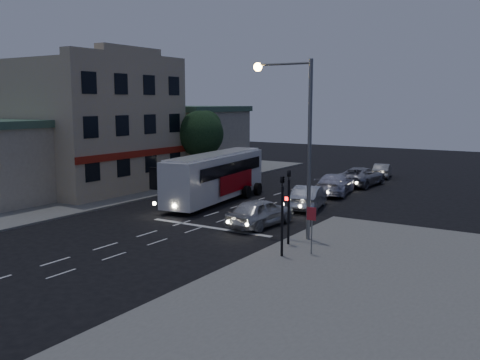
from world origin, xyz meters
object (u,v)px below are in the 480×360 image
Objects in this scene: regulatory_sign at (312,223)px; street_tree at (200,132)px; traffic_signal_main at (289,198)px; streetlight at (298,128)px; car_sedan_a at (309,197)px; car_extra at (382,171)px; car_suv at (260,212)px; car_sedan_c at (361,176)px; traffic_signal_side at (282,206)px; tour_bus at (216,176)px; car_sedan_b at (335,184)px.

street_tree is at bearing 138.92° from regulatory_sign.
traffic_signal_main is 0.46× the size of streetlight.
streetlight is at bearing 128.75° from regulatory_sign.
car_sedan_a is 1.18× the size of car_extra.
traffic_signal_main is (3.32, -3.02, 1.60)m from car_suv.
streetlight is (-0.26, 1.42, 3.31)m from traffic_signal_main.
car_sedan_c is 0.91× the size of street_tree.
car_extra is (0.03, 5.59, -0.12)m from car_sedan_c.
street_tree is at bearing 135.50° from traffic_signal_side.
tour_bus is 2.80× the size of traffic_signal_side.
car_suv reaches higher than car_extra.
street_tree is (-11.99, -0.97, 3.69)m from car_sedan_b.
street_tree reaches higher than car_sedan_a.
tour_bus is 14.18m from car_sedan_c.
streetlight reaches higher than regulatory_sign.
traffic_signal_side is 0.66× the size of street_tree.
car_extra is at bearing -84.08° from car_suv.
tour_bus is at bearing 141.21° from traffic_signal_main.
car_suv is 0.85× the size of car_sedan_c.
traffic_signal_main is (3.15, -9.12, 1.63)m from car_sedan_a.
street_tree is (-12.49, 11.22, 3.68)m from car_suv.
tour_bus is 19.36m from car_extra.
car_sedan_b is at bearing 43.39° from tour_bus.
traffic_signal_main is at bearing 103.19° from car_sedan_c.
car_sedan_c is 2.57× the size of regulatory_sign.
car_extra is 0.98× the size of traffic_signal_side.
car_sedan_c is (-0.45, 11.47, -0.00)m from car_sedan_a.
tour_bus is 14.56m from regulatory_sign.
traffic_signal_side is at bearing 134.07° from car_suv.
tour_bus is at bearing -46.69° from street_tree.
streetlight is at bearing 103.17° from car_sedan_c.
car_sedan_b is at bearing 108.77° from regulatory_sign.
tour_bus is 2.03× the size of car_sedan_c.
regulatory_sign is (5.30, -21.60, 0.81)m from car_sedan_c.
street_tree is (-16.51, 16.22, 2.08)m from traffic_signal_side.
traffic_signal_side is at bearing 95.67° from car_sedan_a.
streetlight reaches higher than car_sedan_a.
car_suv is at bearing 141.18° from regulatory_sign.
tour_bus is at bearing 145.92° from streetlight.
car_extra is at bearing 97.64° from streetlight.
tour_bus is at bearing -3.03° from car_sedan_a.
car_suv is 0.77× the size of street_tree.
car_sedan_b is (6.00, 7.33, -1.06)m from tour_bus.
car_suv is 6.61m from traffic_signal_side.
car_sedan_b is 1.38× the size of car_extra.
traffic_signal_main is 0.66× the size of street_tree.
tour_bus is at bearing 40.28° from car_sedan_b.
car_sedan_a is 1.16× the size of traffic_signal_side.
street_tree is (-12.23, -11.93, 3.83)m from car_extra.
car_extra is 25.48m from streetlight.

